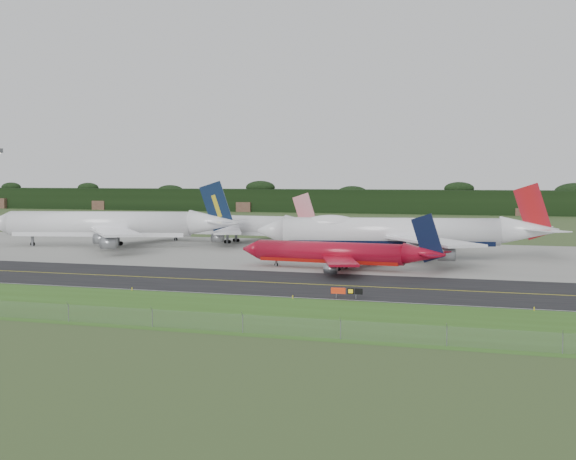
{
  "coord_description": "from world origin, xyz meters",
  "views": [
    {
      "loc": [
        40.72,
        -135.74,
        18.47
      ],
      "look_at": [
        -11.51,
        22.0,
        7.51
      ],
      "focal_mm": 50.0,
      "sensor_mm": 36.0,
      "label": 1
    }
  ],
  "objects_px": {
    "jet_navy_gold": "(113,225)",
    "jet_star_tail": "(231,226)",
    "jet_red_737": "(340,254)",
    "taxiway_sign": "(347,291)",
    "jet_ba_747": "(401,232)"
  },
  "relations": [
    {
      "from": "jet_red_737",
      "to": "jet_navy_gold",
      "type": "relative_size",
      "value": 0.64
    },
    {
      "from": "jet_star_tail",
      "to": "taxiway_sign",
      "type": "bearing_deg",
      "value": -58.26
    },
    {
      "from": "jet_ba_747",
      "to": "jet_red_737",
      "type": "distance_m",
      "value": 28.35
    },
    {
      "from": "jet_red_737",
      "to": "taxiway_sign",
      "type": "bearing_deg",
      "value": -74.03
    },
    {
      "from": "jet_navy_gold",
      "to": "jet_star_tail",
      "type": "relative_size",
      "value": 1.25
    },
    {
      "from": "jet_star_tail",
      "to": "jet_ba_747",
      "type": "bearing_deg",
      "value": -27.0
    },
    {
      "from": "jet_navy_gold",
      "to": "taxiway_sign",
      "type": "bearing_deg",
      "value": -40.42
    },
    {
      "from": "jet_red_737",
      "to": "jet_navy_gold",
      "type": "distance_m",
      "value": 77.46
    },
    {
      "from": "jet_navy_gold",
      "to": "jet_star_tail",
      "type": "bearing_deg",
      "value": 42.7
    },
    {
      "from": "jet_ba_747",
      "to": "jet_red_737",
      "type": "bearing_deg",
      "value": -105.09
    },
    {
      "from": "jet_navy_gold",
      "to": "jet_red_737",
      "type": "bearing_deg",
      "value": -24.33
    },
    {
      "from": "jet_red_737",
      "to": "jet_ba_747",
      "type": "bearing_deg",
      "value": 74.91
    },
    {
      "from": "jet_ba_747",
      "to": "taxiway_sign",
      "type": "bearing_deg",
      "value": -87.06
    },
    {
      "from": "jet_navy_gold",
      "to": "taxiway_sign",
      "type": "relative_size",
      "value": 13.86
    },
    {
      "from": "taxiway_sign",
      "to": "jet_star_tail",
      "type": "bearing_deg",
      "value": 121.74
    }
  ]
}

